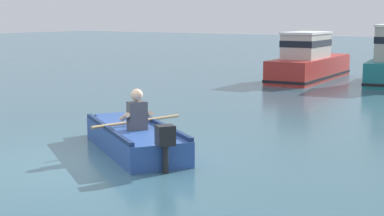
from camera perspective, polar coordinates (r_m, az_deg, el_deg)
ground_plane at (r=10.33m, az=-11.21°, el=-5.33°), size 120.00×120.00×0.00m
rowboat_with_person at (r=11.14m, az=-5.57°, el=-2.83°), size 3.39×2.60×1.19m
moored_boat_red at (r=23.53m, az=11.12°, el=4.34°), size 2.06×5.74×1.86m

